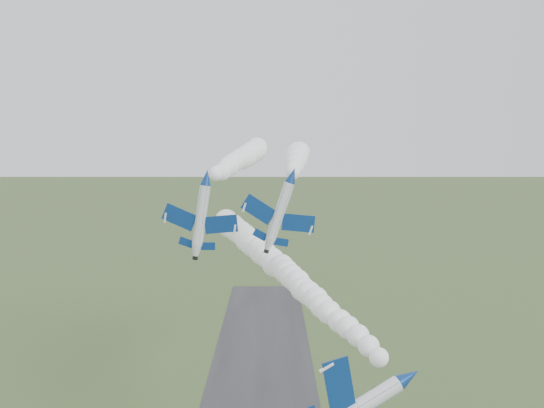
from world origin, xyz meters
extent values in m
cylinder|color=white|center=(13.66, -10.23, 32.52)|extent=(4.05, 7.94, 1.83)
cone|color=navy|center=(15.11, -14.90, 32.52)|extent=(2.35, 2.48, 1.83)
cone|color=white|center=(12.27, -5.74, 32.52)|extent=(2.24, 2.13, 1.83)
cylinder|color=black|center=(11.99, -4.86, 32.52)|extent=(1.05, 0.80, 0.93)
ellipsoid|color=black|center=(14.70, -11.99, 32.73)|extent=(1.96, 2.90, 1.22)
cube|color=navy|center=(12.22, -9.91, 34.97)|extent=(2.46, 2.67, 3.91)
cube|color=navy|center=(14.43, -9.22, 29.95)|extent=(2.46, 2.67, 3.91)
cube|color=navy|center=(11.92, -6.72, 33.86)|extent=(1.12, 1.22, 1.71)
cube|color=navy|center=(13.10, -6.35, 31.18)|extent=(1.12, 1.22, 1.71)
cube|color=navy|center=(13.62, -6.42, 33.02)|extent=(2.24, 1.97, 0.95)
cylinder|color=white|center=(-6.23, 20.83, 47.39)|extent=(2.51, 8.10, 1.62)
cone|color=navy|center=(-6.79, 15.84, 47.39)|extent=(1.85, 2.25, 1.62)
cone|color=white|center=(-5.68, 25.64, 47.39)|extent=(1.80, 1.88, 1.62)
cylinder|color=black|center=(-5.58, 26.58, 47.39)|extent=(0.88, 0.66, 0.82)
ellipsoid|color=black|center=(-6.38, 18.79, 47.92)|extent=(1.38, 2.83, 1.08)
cube|color=navy|center=(-8.96, 21.90, 47.69)|extent=(4.56, 2.75, 0.80)
cube|color=navy|center=(-3.37, 21.27, 46.82)|extent=(4.56, 2.75, 0.80)
cube|color=navy|center=(-7.27, 24.96, 47.63)|extent=(1.99, 1.25, 0.38)
cube|color=navy|center=(-4.29, 24.62, 47.16)|extent=(1.99, 1.25, 0.38)
cube|color=navy|center=(-5.62, 24.54, 48.61)|extent=(0.60, 1.56, 2.08)
cylinder|color=white|center=(5.06, 20.91, 47.66)|extent=(2.27, 7.93, 1.77)
cone|color=navy|center=(4.74, 15.97, 47.66)|extent=(1.90, 2.16, 1.77)
cone|color=white|center=(5.36, 25.65, 47.66)|extent=(1.88, 1.79, 1.77)
cylinder|color=black|center=(5.42, 26.58, 47.66)|extent=(0.93, 0.62, 0.90)
ellipsoid|color=black|center=(5.09, 18.89, 48.15)|extent=(1.35, 2.76, 1.18)
cube|color=navy|center=(2.41, 21.82, 48.42)|extent=(4.24, 2.50, 1.50)
cube|color=navy|center=(7.70, 21.48, 46.63)|extent=(4.24, 2.50, 1.50)
cube|color=navy|center=(3.90, 24.91, 48.13)|extent=(1.86, 1.14, 0.69)
cube|color=navy|center=(6.72, 24.72, 47.18)|extent=(1.86, 1.14, 0.69)
cube|color=navy|center=(5.68, 24.57, 48.80)|extent=(0.86, 1.54, 1.98)
camera|label=1|loc=(2.40, -58.62, 51.58)|focal=40.00mm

